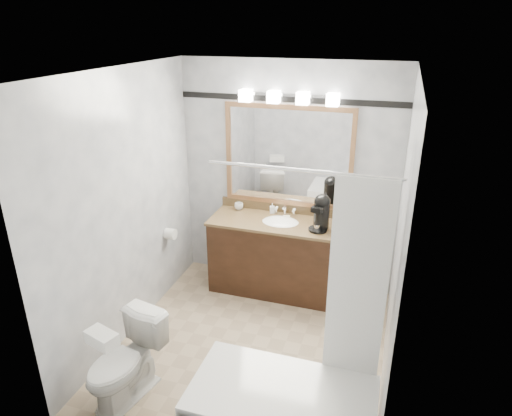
{
  "coord_description": "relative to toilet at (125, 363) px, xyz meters",
  "views": [
    {
      "loc": [
        1.09,
        -3.32,
        2.85
      ],
      "look_at": [
        -0.06,
        0.35,
        1.26
      ],
      "focal_mm": 32.0,
      "sensor_mm": 36.0,
      "label": 1
    }
  ],
  "objects": [
    {
      "name": "soap_bar",
      "position": [
        0.79,
        2.04,
        0.51
      ],
      "size": [
        0.08,
        0.06,
        0.02
      ],
      "primitive_type": "cube",
      "rotation": [
        0.0,
        0.0,
        0.16
      ],
      "color": "beige",
      "rests_on": "vanity"
    },
    {
      "name": "tissue_box",
      "position": [
        0.0,
        -0.21,
        0.4
      ],
      "size": [
        0.27,
        0.19,
        0.1
      ],
      "primitive_type": "cube",
      "rotation": [
        0.0,
        0.0,
        -0.3
      ],
      "color": "white",
      "rests_on": "toilet"
    },
    {
      "name": "cup_left",
      "position": [
        0.22,
        2.11,
        0.54
      ],
      "size": [
        0.13,
        0.13,
        0.08
      ],
      "primitive_type": "imported",
      "rotation": [
        0.0,
        0.0,
        0.41
      ],
      "color": "white",
      "rests_on": "vanity"
    },
    {
      "name": "soap_bottle_a",
      "position": [
        0.61,
        2.13,
        0.56
      ],
      "size": [
        0.07,
        0.07,
        0.12
      ],
      "primitive_type": "imported",
      "rotation": [
        0.0,
        0.0,
        0.34
      ],
      "color": "white",
      "rests_on": "vanity"
    },
    {
      "name": "accent_stripe",
      "position": [
        0.76,
        2.2,
        1.75
      ],
      "size": [
        2.4,
        0.01,
        0.06
      ],
      "primitive_type": "cube",
      "color": "black",
      "rests_on": "room"
    },
    {
      "name": "vanity",
      "position": [
        0.76,
        1.92,
        0.09
      ],
      "size": [
        1.53,
        0.58,
        0.97
      ],
      "color": "black",
      "rests_on": "ground"
    },
    {
      "name": "mirror",
      "position": [
        0.76,
        2.19,
        1.15
      ],
      "size": [
        1.4,
        0.04,
        1.1
      ],
      "color": "#A6734B",
      "rests_on": "room"
    },
    {
      "name": "vanity_light_bar",
      "position": [
        0.76,
        2.13,
        1.78
      ],
      "size": [
        1.02,
        0.14,
        0.12
      ],
      "color": "silver",
      "rests_on": "room"
    },
    {
      "name": "tp_roll",
      "position": [
        -0.38,
        1.57,
        0.35
      ],
      "size": [
        0.11,
        0.12,
        0.12
      ],
      "primitive_type": "cylinder",
      "rotation": [
        0.0,
        1.57,
        0.0
      ],
      "color": "white",
      "rests_on": "room"
    },
    {
      "name": "room",
      "position": [
        0.76,
        0.91,
        0.9
      ],
      "size": [
        2.42,
        2.62,
        2.52
      ],
      "color": "tan",
      "rests_on": "ground"
    },
    {
      "name": "bathtub",
      "position": [
        1.31,
        0.01,
        -0.07
      ],
      "size": [
        1.3,
        0.75,
        1.96
      ],
      "color": "white",
      "rests_on": "ground"
    },
    {
      "name": "toilet",
      "position": [
        0.0,
        0.0,
        0.0
      ],
      "size": [
        0.53,
        0.75,
        0.7
      ],
      "primitive_type": "imported",
      "rotation": [
        0.0,
        0.0,
        -0.22
      ],
      "color": "white",
      "rests_on": "ground"
    },
    {
      "name": "coffee_maker",
      "position": [
        1.2,
        1.88,
        0.69
      ],
      "size": [
        0.2,
        0.24,
        0.38
      ],
      "rotation": [
        0.0,
        0.0,
        -0.32
      ],
      "color": "black",
      "rests_on": "vanity"
    }
  ]
}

